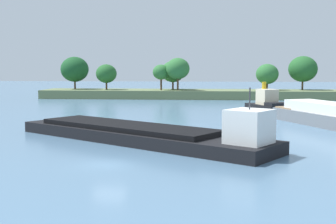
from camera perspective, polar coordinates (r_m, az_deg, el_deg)
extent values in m
plane|color=slate|center=(35.04, -7.47, -6.57)|extent=(400.00, 400.00, 0.00)
cube|color=#66754C|center=(107.99, 5.53, 2.26)|extent=(80.98, 11.05, 2.00)
cylinder|color=#513823|center=(114.35, -11.67, 3.39)|extent=(0.44, 0.44, 2.14)
ellipsoid|color=#194C23|center=(114.27, -11.70, 5.30)|extent=(6.86, 6.86, 6.17)
cylinder|color=#513823|center=(110.11, -7.78, 3.30)|extent=(0.44, 0.44, 1.87)
ellipsoid|color=#235B28|center=(110.03, -7.80, 4.83)|extent=(4.99, 4.99, 4.49)
cylinder|color=#513823|center=(107.15, -0.88, 3.50)|extent=(0.44, 0.44, 2.66)
ellipsoid|color=#2D6B33|center=(107.08, -0.88, 5.06)|extent=(3.97, 3.97, 3.57)
cylinder|color=#513823|center=(110.45, 0.62, 3.40)|extent=(0.44, 0.44, 2.03)
ellipsoid|color=#2D6B33|center=(110.37, 0.62, 5.12)|extent=(5.72, 5.72, 5.15)
cylinder|color=#513823|center=(105.84, 1.24, 3.54)|extent=(0.44, 0.44, 2.89)
ellipsoid|color=#2D6B33|center=(105.77, 1.25, 5.51)|extent=(5.51, 5.51, 4.96)
cylinder|color=#513823|center=(109.67, 12.39, 3.16)|extent=(0.44, 0.44, 1.67)
ellipsoid|color=#2D6B33|center=(109.58, 12.42, 4.71)|extent=(5.31, 5.31, 4.78)
cylinder|color=#513823|center=(112.55, 16.61, 3.27)|extent=(0.44, 0.44, 2.25)
ellipsoid|color=#235B28|center=(112.47, 16.67, 5.23)|extent=(6.80, 6.80, 6.12)
cube|color=black|center=(77.80, 12.47, 0.50)|extent=(7.12, 10.05, 1.12)
cube|color=black|center=(74.94, 13.69, 0.94)|extent=(4.27, 3.73, 0.60)
cube|color=beige|center=(77.92, 12.39, 1.88)|extent=(3.59, 3.96, 2.60)
cylinder|color=gold|center=(78.77, 12.04, 3.31)|extent=(0.70, 0.70, 1.20)
cylinder|color=black|center=(73.73, 14.26, 0.27)|extent=(0.76, 0.54, 0.70)
cube|color=slate|center=(59.58, 20.43, -1.03)|extent=(12.95, 21.65, 1.63)
cube|color=white|center=(59.43, 20.48, 0.38)|extent=(10.42, 17.02, 1.30)
cube|color=#937551|center=(66.38, 15.86, 0.54)|extent=(5.58, 5.29, 0.16)
cube|color=black|center=(45.24, -3.92, -3.02)|extent=(27.90, 21.39, 1.16)
cube|color=black|center=(46.14, -5.30, -1.82)|extent=(20.03, 15.73, 0.50)
cube|color=white|center=(37.67, 10.22, -1.81)|extent=(4.52, 4.55, 2.80)
cylinder|color=#333338|center=(37.45, 10.28, 1.68)|extent=(0.12, 0.12, 1.80)
cube|color=black|center=(55.87, -14.79, -1.47)|extent=(3.27, 4.29, 1.04)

